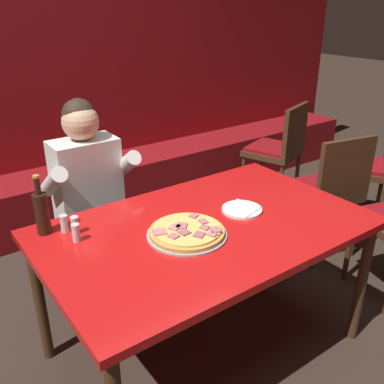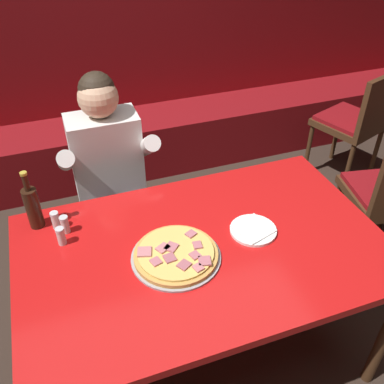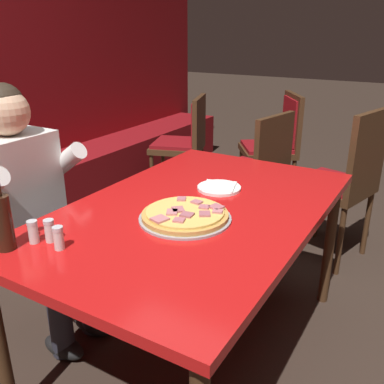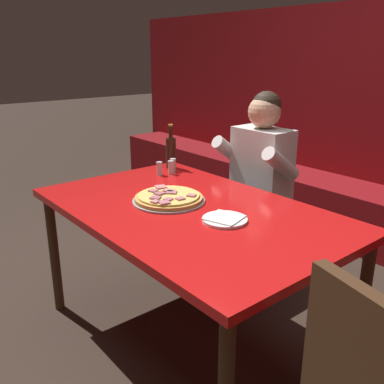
% 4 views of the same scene
% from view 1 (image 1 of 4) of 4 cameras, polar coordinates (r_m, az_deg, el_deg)
% --- Properties ---
extents(ground_plane, '(24.00, 24.00, 0.00)m').
position_cam_1_polar(ground_plane, '(2.55, 1.68, -19.73)').
color(ground_plane, '#33261E').
extents(booth_wall_panel, '(6.80, 0.16, 1.90)m').
position_cam_1_polar(booth_wall_panel, '(3.89, -18.40, 10.84)').
color(booth_wall_panel, maroon).
rests_on(booth_wall_panel, ground_plane).
extents(booth_bench, '(6.46, 0.48, 0.46)m').
position_cam_1_polar(booth_bench, '(3.82, -15.45, -0.47)').
color(booth_bench, maroon).
rests_on(booth_bench, ground_plane).
extents(main_dining_table, '(1.59, 0.99, 0.77)m').
position_cam_1_polar(main_dining_table, '(2.13, 1.91, -6.02)').
color(main_dining_table, '#422816').
rests_on(main_dining_table, ground_plane).
extents(pizza, '(0.38, 0.38, 0.05)m').
position_cam_1_polar(pizza, '(1.99, -0.67, -5.33)').
color(pizza, '#9E9EA3').
rests_on(pizza, main_dining_table).
extents(plate_white_paper, '(0.21, 0.21, 0.02)m').
position_cam_1_polar(plate_white_paper, '(2.24, 6.67, -2.30)').
color(plate_white_paper, white).
rests_on(plate_white_paper, main_dining_table).
extents(beer_bottle, '(0.07, 0.07, 0.29)m').
position_cam_1_polar(beer_bottle, '(2.09, -19.42, -2.52)').
color(beer_bottle, black).
rests_on(beer_bottle, main_dining_table).
extents(shaker_parmesan, '(0.04, 0.04, 0.09)m').
position_cam_1_polar(shaker_parmesan, '(2.10, -16.67, -4.16)').
color(shaker_parmesan, silver).
rests_on(shaker_parmesan, main_dining_table).
extents(shaker_black_pepper, '(0.04, 0.04, 0.09)m').
position_cam_1_polar(shaker_black_pepper, '(2.08, -15.31, -4.38)').
color(shaker_black_pepper, silver).
rests_on(shaker_black_pepper, main_dining_table).
extents(shaker_oregano, '(0.04, 0.04, 0.09)m').
position_cam_1_polar(shaker_oregano, '(2.01, -15.20, -5.37)').
color(shaker_oregano, silver).
rests_on(shaker_oregano, main_dining_table).
extents(diner_seated_blue_shirt, '(0.53, 0.53, 1.27)m').
position_cam_1_polar(diner_seated_blue_shirt, '(2.59, -12.95, -0.74)').
color(diner_seated_blue_shirt, black).
rests_on(diner_seated_blue_shirt, ground_plane).
extents(dining_chair_far_left, '(0.61, 0.61, 0.98)m').
position_cam_1_polar(dining_chair_far_left, '(3.81, 23.10, 3.99)').
color(dining_chair_far_left, '#422816').
rests_on(dining_chair_far_left, ground_plane).
extents(dining_chair_far_right, '(0.52, 0.52, 0.95)m').
position_cam_1_polar(dining_chair_far_right, '(3.19, 17.92, 0.79)').
color(dining_chair_far_right, '#422816').
rests_on(dining_chair_far_right, ground_plane).
extents(dining_chair_by_booth, '(0.56, 0.56, 0.94)m').
position_cam_1_polar(dining_chair_by_booth, '(3.99, 11.72, 6.13)').
color(dining_chair_by_booth, '#422816').
rests_on(dining_chair_by_booth, ground_plane).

